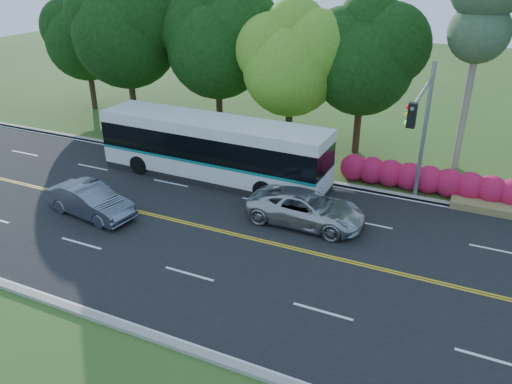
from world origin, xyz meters
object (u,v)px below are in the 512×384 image
at_px(suv, 306,208).
at_px(sedan, 91,201).
at_px(traffic_signal, 422,121).
at_px(transit_bus, 213,150).

bearing_deg(suv, sedan, 110.57).
bearing_deg(sedan, suv, -61.80).
distance_m(traffic_signal, transit_bus, 11.08).
relative_size(traffic_signal, sedan, 1.51).
height_order(traffic_signal, sedan, traffic_signal).
bearing_deg(sedan, traffic_signal, -56.66).
xyz_separation_m(traffic_signal, transit_bus, (-10.67, -0.29, -2.96)).
distance_m(sedan, suv, 10.29).
bearing_deg(sedan, transit_bus, -18.91).
bearing_deg(transit_bus, suv, -21.86).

